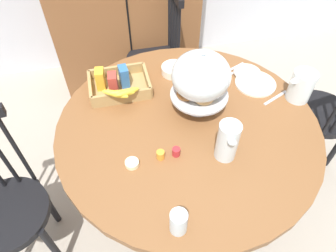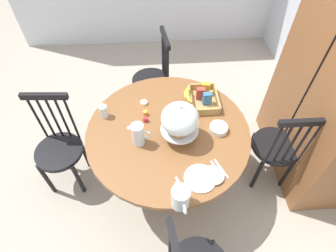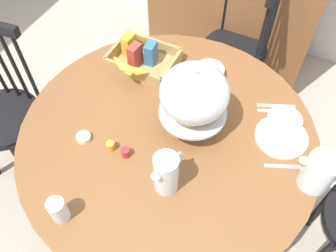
{
  "view_description": "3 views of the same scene",
  "coord_description": "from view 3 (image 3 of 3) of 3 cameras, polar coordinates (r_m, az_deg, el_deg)",
  "views": [
    {
      "loc": [
        -0.36,
        -0.78,
        1.81
      ],
      "look_at": [
        -0.13,
        0.15,
        0.74
      ],
      "focal_mm": 32.12,
      "sensor_mm": 36.0,
      "label": 1
    },
    {
      "loc": [
        1.28,
        0.06,
        2.37
      ],
      "look_at": [
        -0.03,
        0.15,
        0.79
      ],
      "focal_mm": 29.03,
      "sensor_mm": 36.0,
      "label": 2
    },
    {
      "loc": [
        0.35,
        -0.63,
        1.98
      ],
      "look_at": [
        -0.03,
        0.15,
        0.79
      ],
      "focal_mm": 38.3,
      "sensor_mm": 36.0,
      "label": 3
    }
  ],
  "objects": [
    {
      "name": "china_plate_large",
      "position": [
        1.57,
        17.58,
        -1.67
      ],
      "size": [
        0.22,
        0.22,
        0.01
      ],
      "primitive_type": "cylinder",
      "color": "white",
      "rests_on": "dining_table"
    },
    {
      "name": "cereal_bowl",
      "position": [
        1.72,
        6.58,
        8.51
      ],
      "size": [
        0.14,
        0.14,
        0.04
      ],
      "primitive_type": "cylinder",
      "color": "white",
      "rests_on": "dining_table"
    },
    {
      "name": "pastry_stand_with_dome",
      "position": [
        1.39,
        4.17,
        4.9
      ],
      "size": [
        0.28,
        0.28,
        0.34
      ],
      "color": "silver",
      "rests_on": "dining_table"
    },
    {
      "name": "dining_table",
      "position": [
        1.68,
        0.0,
        -5.01
      ],
      "size": [
        1.27,
        1.27,
        0.74
      ],
      "color": "brown",
      "rests_on": "ground_plane"
    },
    {
      "name": "orange_juice_pitcher",
      "position": [
        1.31,
        -0.29,
        -7.7
      ],
      "size": [
        0.09,
        0.18,
        0.19
      ],
      "color": "silver",
      "rests_on": "dining_table"
    },
    {
      "name": "table_knife",
      "position": [
        1.65,
        16.93,
        2.27
      ],
      "size": [
        0.16,
        0.08,
        0.01
      ],
      "primitive_type": "cube",
      "rotation": [
        0.0,
        0.0,
        6.69
      ],
      "color": "silver",
      "rests_on": "dining_table"
    },
    {
      "name": "windsor_chair_near_window",
      "position": [
        2.13,
        -24.38,
        1.66
      ],
      "size": [
        0.4,
        0.4,
        0.97
      ],
      "color": "black",
      "rests_on": "ground_plane"
    },
    {
      "name": "butter_dish",
      "position": [
        1.53,
        -13.28,
        -1.77
      ],
      "size": [
        0.06,
        0.06,
        0.02
      ],
      "primitive_type": "cylinder",
      "color": "beige",
      "rests_on": "dining_table"
    },
    {
      "name": "jam_jar_strawberry",
      "position": [
        1.45,
        -6.77,
        -4.18
      ],
      "size": [
        0.04,
        0.04,
        0.04
      ],
      "primitive_type": "cylinder",
      "color": "#B7282D",
      "rests_on": "dining_table"
    },
    {
      "name": "soup_spoon",
      "position": [
        1.5,
        18.25,
        -6.15
      ],
      "size": [
        0.16,
        0.08,
        0.01
      ],
      "primitive_type": "cube",
      "rotation": [
        0.0,
        0.0,
        6.69
      ],
      "color": "silver",
      "rests_on": "dining_table"
    },
    {
      "name": "china_plate_small",
      "position": [
        1.62,
        18.1,
        1.06
      ],
      "size": [
        0.15,
        0.15,
        0.01
      ],
      "primitive_type": "cylinder",
      "color": "white",
      "rests_on": "china_plate_large"
    },
    {
      "name": "milk_pitcher",
      "position": [
        1.44,
        22.82,
        -6.93
      ],
      "size": [
        0.2,
        0.12,
        0.16
      ],
      "color": "silver",
      "rests_on": "dining_table"
    },
    {
      "name": "cereal_basket",
      "position": [
        1.75,
        -4.42,
        10.67
      ],
      "size": [
        0.32,
        0.3,
        0.12
      ],
      "color": "tan",
      "rests_on": "dining_table"
    },
    {
      "name": "ground_plane",
      "position": [
        2.11,
        -0.98,
        -16.15
      ],
      "size": [
        10.0,
        10.0,
        0.0
      ],
      "primitive_type": "plane",
      "color": "#A89E8E"
    },
    {
      "name": "jam_jar_apricot",
      "position": [
        1.47,
        -9.12,
        -3.13
      ],
      "size": [
        0.04,
        0.04,
        0.04
      ],
      "primitive_type": "cylinder",
      "color": "orange",
      "rests_on": "dining_table"
    },
    {
      "name": "drinking_glass",
      "position": [
        1.34,
        -17.03,
        -12.67
      ],
      "size": [
        0.06,
        0.06,
        0.11
      ],
      "primitive_type": "cylinder",
      "color": "silver",
      "rests_on": "dining_table"
    },
    {
      "name": "windsor_chair_far_side",
      "position": [
        2.32,
        11.15,
        11.61
      ],
      "size": [
        0.4,
        0.4,
        0.97
      ],
      "color": "black",
      "rests_on": "ground_plane"
    },
    {
      "name": "dinner_fork",
      "position": [
        1.67,
        16.8,
        3.08
      ],
      "size": [
        0.16,
        0.08,
        0.01
      ],
      "primitive_type": "cube",
      "rotation": [
        0.0,
        0.0,
        6.69
      ],
      "color": "silver",
      "rests_on": "dining_table"
    }
  ]
}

